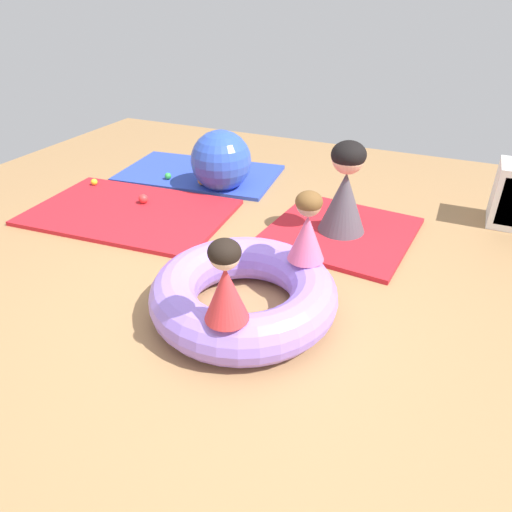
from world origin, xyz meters
The scene contains 13 objects.
ground_plane centered at (0.00, 0.00, 0.00)m, with size 8.00×8.00×0.00m, color #9E7549.
gym_mat_near_left centered at (-1.56, 2.17, 0.02)m, with size 1.77×1.04×0.04m, color #2D47B7.
gym_mat_near_right centered at (-1.64, 0.98, 0.02)m, with size 1.87×1.21×0.04m, color red.
gym_mat_front centered at (0.33, 1.41, 0.02)m, with size 1.19×1.21×0.04m, color red.
inflatable_cushion centered at (0.03, 0.03, 0.16)m, with size 1.24×1.24×0.31m, color #9975EA.
child_in_red centered at (0.14, -0.42, 0.55)m, with size 0.36×0.36×0.49m.
child_in_pink centered at (0.33, 0.37, 0.55)m, with size 0.31×0.31×0.49m.
adult_seated centered at (0.33, 1.41, 0.43)m, with size 0.56×0.56×0.80m.
play_ball_green centered at (-1.76, 1.83, 0.08)m, with size 0.07×0.07×0.07m, color green.
play_ball_red centered at (-1.62, 1.18, 0.09)m, with size 0.09×0.09×0.09m, color red.
play_ball_yellow centered at (-2.40, 1.36, 0.07)m, with size 0.07×0.07×0.07m, color yellow.
play_ball_orange centered at (-1.33, 1.84, 0.09)m, with size 0.10×0.10×0.10m, color orange.
exercise_ball_large centered at (-1.12, 1.90, 0.32)m, with size 0.64×0.64×0.64m, color blue.
Camera 1 is at (1.13, -2.22, 1.92)m, focal length 32.37 mm.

